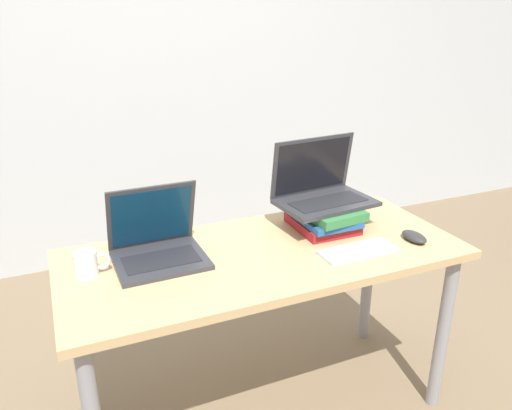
{
  "coord_description": "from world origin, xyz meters",
  "views": [
    {
      "loc": [
        -0.66,
        -1.14,
        1.51
      ],
      "look_at": [
        -0.03,
        0.31,
        0.89
      ],
      "focal_mm": 35.0,
      "sensor_mm": 36.0,
      "label": 1
    }
  ],
  "objects_px": {
    "laptop_on_books": "(322,190)",
    "mug": "(87,264)",
    "wireless_keyboard": "(358,251)",
    "laptop_left": "(157,245)",
    "book_stack": "(324,217)",
    "mouse": "(414,237)"
  },
  "relations": [
    {
      "from": "laptop_on_books",
      "to": "mug",
      "type": "distance_m",
      "value": 0.9
    },
    {
      "from": "laptop_left",
      "to": "book_stack",
      "type": "bearing_deg",
      "value": -0.12
    },
    {
      "from": "laptop_left",
      "to": "laptop_on_books",
      "type": "relative_size",
      "value": 0.8
    },
    {
      "from": "laptop_on_books",
      "to": "mouse",
      "type": "height_order",
      "value": "laptop_on_books"
    },
    {
      "from": "laptop_left",
      "to": "laptop_on_books",
      "type": "distance_m",
      "value": 0.67
    },
    {
      "from": "mug",
      "to": "mouse",
      "type": "bearing_deg",
      "value": -10.36
    },
    {
      "from": "laptop_left",
      "to": "mouse",
      "type": "xyz_separation_m",
      "value": [
        0.9,
        -0.23,
        -0.04
      ]
    },
    {
      "from": "book_stack",
      "to": "mug",
      "type": "distance_m",
      "value": 0.89
    },
    {
      "from": "wireless_keyboard",
      "to": "mouse",
      "type": "height_order",
      "value": "mouse"
    },
    {
      "from": "book_stack",
      "to": "mouse",
      "type": "xyz_separation_m",
      "value": [
        0.25,
        -0.23,
        -0.03
      ]
    },
    {
      "from": "laptop_left",
      "to": "laptop_on_books",
      "type": "bearing_deg",
      "value": 3.59
    },
    {
      "from": "mug",
      "to": "book_stack",
      "type": "bearing_deg",
      "value": 1.5
    },
    {
      "from": "wireless_keyboard",
      "to": "mouse",
      "type": "bearing_deg",
      "value": 0.42
    },
    {
      "from": "mug",
      "to": "wireless_keyboard",
      "type": "bearing_deg",
      "value": -13.25
    },
    {
      "from": "wireless_keyboard",
      "to": "mug",
      "type": "relative_size",
      "value": 2.42
    },
    {
      "from": "book_stack",
      "to": "mug",
      "type": "relative_size",
      "value": 2.5
    },
    {
      "from": "book_stack",
      "to": "laptop_left",
      "type": "bearing_deg",
      "value": 179.88
    },
    {
      "from": "laptop_on_books",
      "to": "wireless_keyboard",
      "type": "distance_m",
      "value": 0.31
    },
    {
      "from": "laptop_on_books",
      "to": "mug",
      "type": "bearing_deg",
      "value": -175.78
    },
    {
      "from": "laptop_on_books",
      "to": "laptop_left",
      "type": "bearing_deg",
      "value": -176.41
    },
    {
      "from": "wireless_keyboard",
      "to": "mouse",
      "type": "relative_size",
      "value": 2.47
    },
    {
      "from": "laptop_on_books",
      "to": "wireless_keyboard",
      "type": "bearing_deg",
      "value": -91.2
    }
  ]
}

